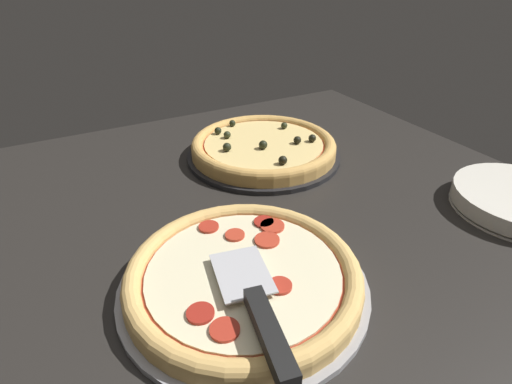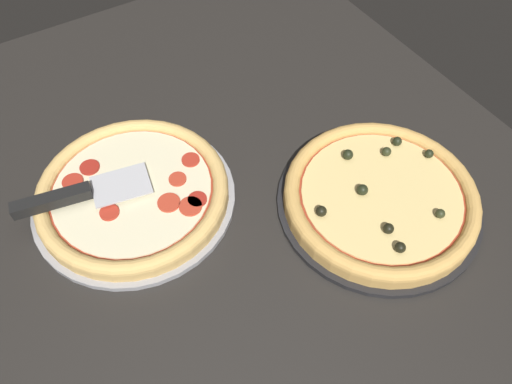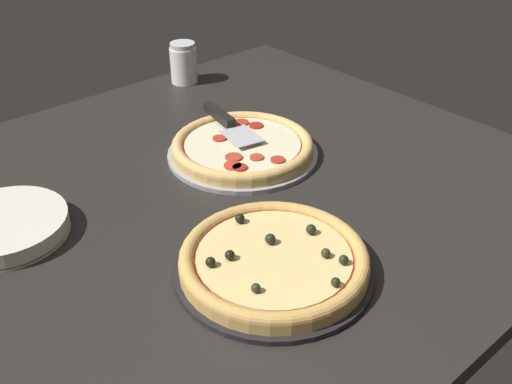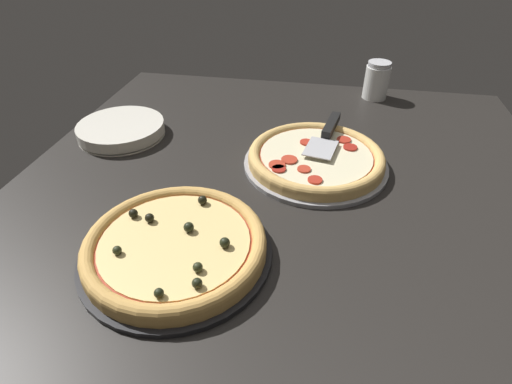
{
  "view_description": "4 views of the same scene",
  "coord_description": "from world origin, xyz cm",
  "px_view_note": "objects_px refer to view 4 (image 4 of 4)",
  "views": [
    {
      "loc": [
        -22.98,
        -42.51,
        38.95
      ],
      "look_at": [
        5.18,
        9.69,
        3.0
      ],
      "focal_mm": 28.0,
      "sensor_mm": 36.0,
      "label": 1
    },
    {
      "loc": [
        46.2,
        -15.41,
        67.18
      ],
      "look_at": [
        5.18,
        9.69,
        3.0
      ],
      "focal_mm": 35.0,
      "sensor_mm": 36.0,
      "label": 2
    },
    {
      "loc": [
        69.16,
        82.0,
        64.43
      ],
      "look_at": [
        5.18,
        9.69,
        3.0
      ],
      "focal_mm": 42.0,
      "sensor_mm": 36.0,
      "label": 3
    },
    {
      "loc": [
        -6.43,
        72.97,
        49.95
      ],
      "look_at": [
        5.18,
        9.69,
        3.0
      ],
      "focal_mm": 28.0,
      "sensor_mm": 36.0,
      "label": 4
    }
  ],
  "objects_px": {
    "pizza_front": "(316,157)",
    "plate_stack": "(121,130)",
    "pizza_back": "(175,244)",
    "serving_spatula": "(329,130)",
    "parmesan_shaker": "(377,80)"
  },
  "relations": [
    {
      "from": "parmesan_shaker",
      "to": "pizza_front",
      "type": "bearing_deg",
      "value": 70.26
    },
    {
      "from": "pizza_front",
      "to": "parmesan_shaker",
      "type": "distance_m",
      "value": 0.46
    },
    {
      "from": "plate_stack",
      "to": "parmesan_shaker",
      "type": "bearing_deg",
      "value": -150.37
    },
    {
      "from": "plate_stack",
      "to": "pizza_back",
      "type": "bearing_deg",
      "value": 126.34
    },
    {
      "from": "pizza_front",
      "to": "pizza_back",
      "type": "height_order",
      "value": "pizza_back"
    },
    {
      "from": "pizza_front",
      "to": "pizza_back",
      "type": "distance_m",
      "value": 0.4
    },
    {
      "from": "pizza_front",
      "to": "plate_stack",
      "type": "xyz_separation_m",
      "value": [
        0.51,
        -0.06,
        -0.01
      ]
    },
    {
      "from": "pizza_back",
      "to": "serving_spatula",
      "type": "bearing_deg",
      "value": -119.42
    },
    {
      "from": "pizza_back",
      "to": "parmesan_shaker",
      "type": "xyz_separation_m",
      "value": [
        -0.38,
        -0.77,
        0.03
      ]
    },
    {
      "from": "pizza_front",
      "to": "parmesan_shaker",
      "type": "bearing_deg",
      "value": -109.74
    },
    {
      "from": "pizza_front",
      "to": "serving_spatula",
      "type": "relative_size",
      "value": 1.45
    },
    {
      "from": "serving_spatula",
      "to": "parmesan_shaker",
      "type": "height_order",
      "value": "parmesan_shaker"
    },
    {
      "from": "pizza_back",
      "to": "plate_stack",
      "type": "distance_m",
      "value": 0.49
    },
    {
      "from": "parmesan_shaker",
      "to": "pizza_back",
      "type": "bearing_deg",
      "value": 64.09
    },
    {
      "from": "plate_stack",
      "to": "parmesan_shaker",
      "type": "distance_m",
      "value": 0.77
    }
  ]
}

